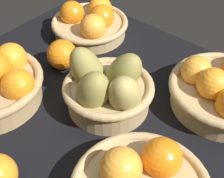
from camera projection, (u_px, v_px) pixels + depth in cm
name	position (u px, v px, depth cm)	size (l,w,h in cm)	color
market_tray	(101.00, 110.00, 79.65)	(84.00, 72.00, 3.00)	black
basket_center_pears	(108.00, 89.00, 74.82)	(23.56, 20.60, 14.90)	tan
basket_far_left	(91.00, 23.00, 98.07)	(22.32, 22.32, 9.74)	tan
loose_orange_back_gap	(62.00, 55.00, 86.63)	(7.84, 7.84, 7.84)	orange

